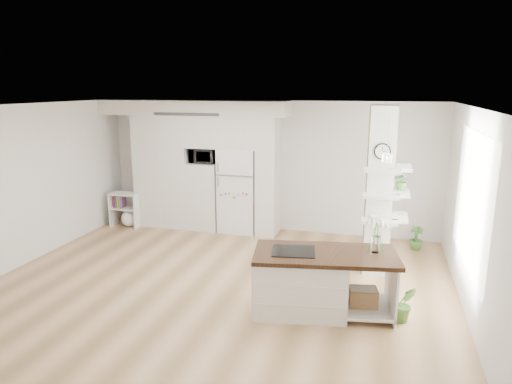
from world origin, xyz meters
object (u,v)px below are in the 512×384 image
kitchen_island (309,280)px  refrigerator (239,190)px  floor_plant_a (405,304)px  bookshelf (127,212)px

kitchen_island → refrigerator: bearing=112.5°
kitchen_island → floor_plant_a: bearing=-8.1°
refrigerator → kitchen_island: bearing=-57.6°
refrigerator → bookshelf: bearing=-171.2°
kitchen_island → bookshelf: bearing=138.3°
kitchen_island → floor_plant_a: 1.26m
refrigerator → kitchen_island: size_ratio=0.88×
refrigerator → floor_plant_a: (3.23, -3.09, -0.62)m
kitchen_island → bookshelf: size_ratio=2.71×
kitchen_island → bookshelf: kitchen_island is taller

